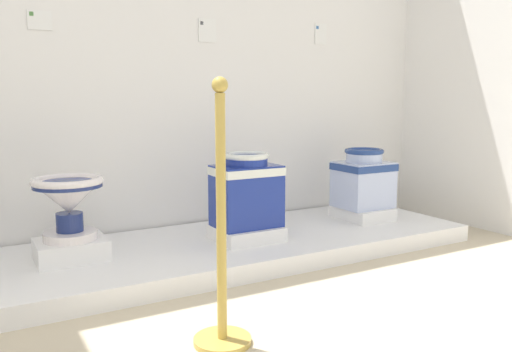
{
  "coord_description": "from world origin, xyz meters",
  "views": [
    {
      "loc": [
        0.41,
        -0.83,
        0.99
      ],
      "look_at": [
        2.05,
        2.05,
        0.5
      ],
      "focal_mm": 36.49,
      "sensor_mm": 36.0,
      "label": 1
    }
  ],
  "objects_px": {
    "antique_toilet_slender_white": "(363,178)",
    "plinth_block_pale_glazed": "(71,250)",
    "plinth_block_central_ornate": "(247,233)",
    "info_placard_first": "(39,20)",
    "info_placard_second": "(207,30)",
    "info_placard_third": "(321,34)",
    "stanchion_post_near_left": "(222,262)",
    "plinth_block_slender_white": "(362,213)",
    "antique_toilet_pale_glazed": "(68,198)",
    "antique_toilet_central_ornate": "(246,189)"
  },
  "relations": [
    {
      "from": "plinth_block_pale_glazed",
      "to": "antique_toilet_pale_glazed",
      "type": "xyz_separation_m",
      "value": [
        0.0,
        0.0,
        0.29
      ]
    },
    {
      "from": "antique_toilet_pale_glazed",
      "to": "info_placard_second",
      "type": "relative_size",
      "value": 2.4
    },
    {
      "from": "plinth_block_pale_glazed",
      "to": "info_placard_first",
      "type": "xyz_separation_m",
      "value": [
        -0.03,
        0.48,
        1.29
      ]
    },
    {
      "from": "plinth_block_pale_glazed",
      "to": "antique_toilet_slender_white",
      "type": "height_order",
      "value": "antique_toilet_slender_white"
    },
    {
      "from": "plinth_block_central_ornate",
      "to": "antique_toilet_slender_white",
      "type": "relative_size",
      "value": 0.92
    },
    {
      "from": "antique_toilet_pale_glazed",
      "to": "antique_toilet_slender_white",
      "type": "bearing_deg",
      "value": -0.58
    },
    {
      "from": "plinth_block_pale_glazed",
      "to": "info_placard_first",
      "type": "bearing_deg",
      "value": 93.58
    },
    {
      "from": "antique_toilet_pale_glazed",
      "to": "info_placard_first",
      "type": "xyz_separation_m",
      "value": [
        -0.03,
        0.48,
        1.0
      ]
    },
    {
      "from": "plinth_block_pale_glazed",
      "to": "info_placard_first",
      "type": "distance_m",
      "value": 1.38
    },
    {
      "from": "plinth_block_pale_glazed",
      "to": "info_placard_second",
      "type": "relative_size",
      "value": 2.34
    },
    {
      "from": "antique_toilet_pale_glazed",
      "to": "plinth_block_central_ornate",
      "type": "distance_m",
      "value": 1.09
    },
    {
      "from": "plinth_block_pale_glazed",
      "to": "plinth_block_central_ornate",
      "type": "xyz_separation_m",
      "value": [
        1.05,
        -0.11,
        -0.01
      ]
    },
    {
      "from": "info_placard_first",
      "to": "antique_toilet_pale_glazed",
      "type": "bearing_deg",
      "value": -86.42
    },
    {
      "from": "antique_toilet_central_ornate",
      "to": "antique_toilet_slender_white",
      "type": "relative_size",
      "value": 1.07
    },
    {
      "from": "antique_toilet_pale_glazed",
      "to": "plinth_block_slender_white",
      "type": "relative_size",
      "value": 0.99
    },
    {
      "from": "plinth_block_slender_white",
      "to": "info_placard_third",
      "type": "bearing_deg",
      "value": 94.56
    },
    {
      "from": "antique_toilet_central_ornate",
      "to": "info_placard_first",
      "type": "relative_size",
      "value": 3.39
    },
    {
      "from": "info_placard_first",
      "to": "info_placard_third",
      "type": "distance_m",
      "value": 2.07
    },
    {
      "from": "antique_toilet_pale_glazed",
      "to": "info_placard_third",
      "type": "bearing_deg",
      "value": 13.37
    },
    {
      "from": "antique_toilet_slender_white",
      "to": "plinth_block_pale_glazed",
      "type": "bearing_deg",
      "value": 179.42
    },
    {
      "from": "antique_toilet_slender_white",
      "to": "info_placard_third",
      "type": "bearing_deg",
      "value": 94.56
    },
    {
      "from": "plinth_block_pale_glazed",
      "to": "plinth_block_central_ornate",
      "type": "height_order",
      "value": "plinth_block_pale_glazed"
    },
    {
      "from": "plinth_block_slender_white",
      "to": "info_placard_first",
      "type": "bearing_deg",
      "value": 166.53
    },
    {
      "from": "plinth_block_central_ornate",
      "to": "antique_toilet_slender_white",
      "type": "distance_m",
      "value": 1.07
    },
    {
      "from": "plinth_block_slender_white",
      "to": "info_placard_third",
      "type": "xyz_separation_m",
      "value": [
        -0.04,
        0.5,
        1.35
      ]
    },
    {
      "from": "antique_toilet_pale_glazed",
      "to": "plinth_block_central_ornate",
      "type": "bearing_deg",
      "value": -5.88
    },
    {
      "from": "stanchion_post_near_left",
      "to": "plinth_block_pale_glazed",
      "type": "bearing_deg",
      "value": 109.3
    },
    {
      "from": "stanchion_post_near_left",
      "to": "plinth_block_slender_white",
      "type": "bearing_deg",
      "value": 32.79
    },
    {
      "from": "plinth_block_slender_white",
      "to": "info_placard_first",
      "type": "height_order",
      "value": "info_placard_first"
    },
    {
      "from": "plinth_block_central_ornate",
      "to": "stanchion_post_near_left",
      "type": "height_order",
      "value": "stanchion_post_near_left"
    },
    {
      "from": "antique_toilet_slender_white",
      "to": "stanchion_post_near_left",
      "type": "bearing_deg",
      "value": -147.21
    },
    {
      "from": "plinth_block_slender_white",
      "to": "info_placard_second",
      "type": "height_order",
      "value": "info_placard_second"
    },
    {
      "from": "plinth_block_slender_white",
      "to": "antique_toilet_slender_white",
      "type": "bearing_deg",
      "value": 0.0
    },
    {
      "from": "plinth_block_slender_white",
      "to": "info_placard_first",
      "type": "distance_m",
      "value": 2.53
    },
    {
      "from": "antique_toilet_pale_glazed",
      "to": "info_placard_third",
      "type": "distance_m",
      "value": 2.34
    },
    {
      "from": "antique_toilet_slender_white",
      "to": "info_placard_first",
      "type": "bearing_deg",
      "value": 166.53
    },
    {
      "from": "plinth_block_pale_glazed",
      "to": "antique_toilet_pale_glazed",
      "type": "height_order",
      "value": "antique_toilet_pale_glazed"
    },
    {
      "from": "antique_toilet_central_ornate",
      "to": "plinth_block_pale_glazed",
      "type": "bearing_deg",
      "value": 174.12
    },
    {
      "from": "antique_toilet_pale_glazed",
      "to": "antique_toilet_slender_white",
      "type": "relative_size",
      "value": 0.89
    },
    {
      "from": "antique_toilet_slender_white",
      "to": "plinth_block_central_ornate",
      "type": "bearing_deg",
      "value": -175.18
    },
    {
      "from": "info_placard_first",
      "to": "plinth_block_pale_glazed",
      "type": "bearing_deg",
      "value": -86.42
    },
    {
      "from": "plinth_block_central_ornate",
      "to": "info_placard_second",
      "type": "distance_m",
      "value": 1.44
    },
    {
      "from": "plinth_block_central_ornate",
      "to": "antique_toilet_central_ornate",
      "type": "height_order",
      "value": "antique_toilet_central_ornate"
    },
    {
      "from": "plinth_block_pale_glazed",
      "to": "antique_toilet_pale_glazed",
      "type": "relative_size",
      "value": 0.97
    },
    {
      "from": "stanchion_post_near_left",
      "to": "antique_toilet_pale_glazed",
      "type": "bearing_deg",
      "value": 109.3
    },
    {
      "from": "info_placard_second",
      "to": "info_placard_third",
      "type": "height_order",
      "value": "info_placard_third"
    },
    {
      "from": "antique_toilet_central_ornate",
      "to": "info_placard_first",
      "type": "bearing_deg",
      "value": 151.21
    },
    {
      "from": "plinth_block_pale_glazed",
      "to": "info_placard_first",
      "type": "relative_size",
      "value": 2.73
    },
    {
      "from": "antique_toilet_pale_glazed",
      "to": "info_placard_first",
      "type": "height_order",
      "value": "info_placard_first"
    },
    {
      "from": "antique_toilet_central_ornate",
      "to": "info_placard_second",
      "type": "height_order",
      "value": "info_placard_second"
    }
  ]
}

